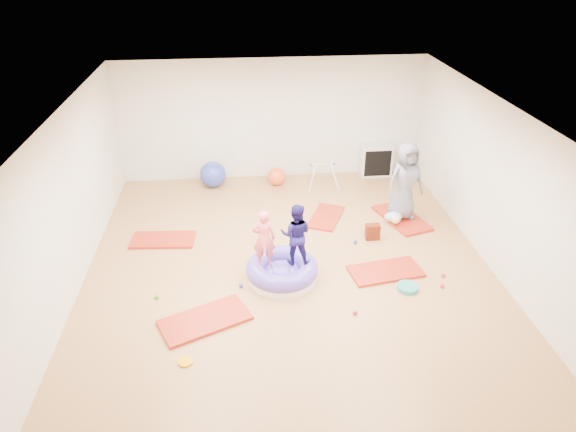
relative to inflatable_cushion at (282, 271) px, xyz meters
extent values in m
cube|color=#AF6E39|center=(0.15, 0.24, -0.15)|extent=(7.00, 8.00, 0.01)
cube|color=silver|center=(0.15, 0.24, 2.65)|extent=(7.00, 8.00, 0.01)
cube|color=beige|center=(0.15, 4.24, 1.25)|extent=(7.00, 0.01, 2.80)
cube|color=beige|center=(0.15, -3.76, 1.25)|extent=(7.00, 0.01, 2.80)
cube|color=beige|center=(-3.35, 0.24, 1.25)|extent=(0.01, 8.00, 2.80)
cube|color=beige|center=(3.65, 0.24, 1.25)|extent=(0.01, 8.00, 2.80)
cube|color=red|center=(-1.26, -1.00, -0.12)|extent=(1.48, 1.15, 0.06)
cube|color=red|center=(-2.15, 1.43, -0.13)|extent=(1.22, 0.67, 0.05)
cube|color=red|center=(1.09, 2.01, -0.13)|extent=(0.93, 1.21, 0.05)
cube|color=red|center=(1.79, -0.02, -0.12)|extent=(1.32, 0.81, 0.05)
cube|color=red|center=(2.62, 1.80, -0.12)|extent=(1.00, 1.45, 0.05)
cylinder|color=white|center=(0.00, 0.00, -0.08)|extent=(1.18, 1.18, 0.13)
torus|color=#5B44BF|center=(0.00, 0.00, 0.04)|extent=(1.22, 1.22, 0.32)
ellipsoid|color=#5B44BF|center=(0.00, 0.00, -0.04)|extent=(0.65, 0.65, 0.29)
imported|color=#F86066|center=(-0.29, -0.03, 0.72)|extent=(0.39, 0.27, 1.03)
imported|color=#191255|center=(0.23, 0.01, 0.74)|extent=(0.60, 0.51, 1.08)
imported|color=slate|center=(2.61, 1.82, 0.69)|extent=(0.87, 0.67, 1.58)
ellipsoid|color=#9FB9F1|center=(2.39, 1.65, 0.01)|extent=(0.36, 0.23, 0.20)
sphere|color=#ECB28B|center=(2.39, 1.48, 0.03)|extent=(0.17, 0.17, 0.17)
sphere|color=#2C3DA6|center=(0.11, -0.32, -0.11)|extent=(0.07, 0.07, 0.07)
sphere|color=green|center=(1.83, 1.41, -0.11)|extent=(0.07, 0.07, 0.07)
sphere|color=#F3A200|center=(0.09, -0.03, -0.11)|extent=(0.07, 0.07, 0.07)
sphere|color=#2C3DA6|center=(-0.70, -0.19, -0.11)|extent=(0.07, 0.07, 0.07)
sphere|color=red|center=(2.73, -0.25, -0.11)|extent=(0.07, 0.07, 0.07)
sphere|color=#2C3DA6|center=(1.48, 0.97, -0.11)|extent=(0.07, 0.07, 0.07)
sphere|color=green|center=(-2.05, -0.36, -0.11)|extent=(0.07, 0.07, 0.07)
sphere|color=red|center=(2.61, -0.53, -0.11)|extent=(0.07, 0.07, 0.07)
sphere|color=red|center=(1.03, -1.06, -0.11)|extent=(0.07, 0.07, 0.07)
sphere|color=#2C3DA6|center=(-1.25, 3.78, 0.15)|extent=(0.60, 0.60, 0.60)
sphere|color=#F15225|center=(0.21, 3.72, 0.06)|extent=(0.42, 0.42, 0.42)
cylinder|color=silver|center=(0.98, 3.31, 0.15)|extent=(0.21, 0.22, 0.56)
cylinder|color=silver|center=(0.98, 3.79, 0.15)|extent=(0.21, 0.22, 0.56)
cylinder|color=silver|center=(1.51, 3.31, 0.15)|extent=(0.21, 0.22, 0.56)
cylinder|color=silver|center=(1.51, 3.79, 0.15)|extent=(0.21, 0.22, 0.56)
cylinder|color=silver|center=(1.25, 3.55, 0.39)|extent=(0.54, 0.03, 0.03)
sphere|color=red|center=(0.97, 3.55, 0.39)|extent=(0.07, 0.07, 0.07)
sphere|color=#2C3DA6|center=(1.52, 3.55, 0.39)|extent=(0.07, 0.07, 0.07)
cube|color=silver|center=(2.63, 4.04, 0.22)|extent=(0.74, 0.36, 0.74)
cube|color=black|center=(2.63, 3.87, 0.22)|extent=(0.63, 0.02, 0.63)
cube|color=silver|center=(2.63, 3.99, 0.22)|extent=(0.02, 0.25, 0.65)
cube|color=silver|center=(2.63, 3.99, 0.22)|extent=(0.65, 0.25, 0.02)
cylinder|color=teal|center=(2.02, -0.53, -0.11)|extent=(0.35, 0.35, 0.08)
cube|color=#A42B0D|center=(1.83, 1.11, 0.00)|extent=(0.27, 0.17, 0.31)
cylinder|color=#F3A200|center=(-1.49, -1.83, -0.13)|extent=(0.21, 0.21, 0.03)
camera|label=1|loc=(-0.61, -7.11, 4.98)|focal=32.00mm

